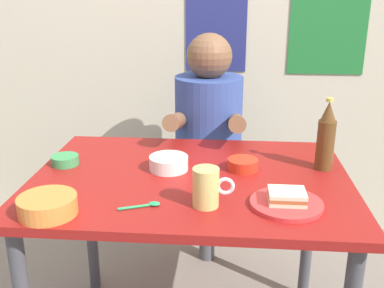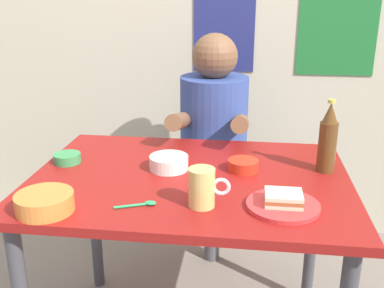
{
  "view_description": "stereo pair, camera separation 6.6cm",
  "coord_description": "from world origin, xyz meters",
  "px_view_note": "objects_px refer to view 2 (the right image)",
  "views": [
    {
      "loc": [
        0.13,
        -1.45,
        1.36
      ],
      "look_at": [
        0.0,
        0.05,
        0.84
      ],
      "focal_mm": 42.35,
      "sensor_mm": 36.0,
      "label": 1
    },
    {
      "loc": [
        0.19,
        -1.44,
        1.36
      ],
      "look_at": [
        0.0,
        0.05,
        0.84
      ],
      "focal_mm": 42.35,
      "sensor_mm": 36.0,
      "label": 2
    }
  ],
  "objects_px": {
    "sandwich": "(283,198)",
    "beer_mug": "(203,187)",
    "person_seated": "(214,120)",
    "plate_orange": "(283,206)",
    "dining_table": "(190,200)",
    "stool": "(213,198)",
    "rice_bowl_white": "(169,162)",
    "beer_bottle": "(328,139)"
  },
  "relations": [
    {
      "from": "beer_bottle",
      "to": "plate_orange",
      "type": "bearing_deg",
      "value": -118.13
    },
    {
      "from": "dining_table",
      "to": "beer_mug",
      "type": "relative_size",
      "value": 8.73
    },
    {
      "from": "sandwich",
      "to": "rice_bowl_white",
      "type": "xyz_separation_m",
      "value": [
        -0.39,
        0.26,
        -0.0
      ]
    },
    {
      "from": "plate_orange",
      "to": "stool",
      "type": "bearing_deg",
      "value": 108.23
    },
    {
      "from": "dining_table",
      "to": "person_seated",
      "type": "relative_size",
      "value": 1.53
    },
    {
      "from": "stool",
      "to": "rice_bowl_white",
      "type": "bearing_deg",
      "value": -101.24
    },
    {
      "from": "dining_table",
      "to": "stool",
      "type": "xyz_separation_m",
      "value": [
        0.03,
        0.63,
        -0.3
      ]
    },
    {
      "from": "stool",
      "to": "sandwich",
      "type": "height_order",
      "value": "sandwich"
    },
    {
      "from": "dining_table",
      "to": "stool",
      "type": "relative_size",
      "value": 2.44
    },
    {
      "from": "dining_table",
      "to": "rice_bowl_white",
      "type": "distance_m",
      "value": 0.16
    },
    {
      "from": "dining_table",
      "to": "beer_mug",
      "type": "bearing_deg",
      "value": -73.35
    },
    {
      "from": "person_seated",
      "to": "rice_bowl_white",
      "type": "distance_m",
      "value": 0.58
    },
    {
      "from": "person_seated",
      "to": "stool",
      "type": "bearing_deg",
      "value": 90.0
    },
    {
      "from": "stool",
      "to": "beer_bottle",
      "type": "distance_m",
      "value": 0.85
    },
    {
      "from": "rice_bowl_white",
      "to": "person_seated",
      "type": "bearing_deg",
      "value": 78.54
    },
    {
      "from": "stool",
      "to": "sandwich",
      "type": "xyz_separation_m",
      "value": [
        0.28,
        -0.84,
        0.42
      ]
    },
    {
      "from": "beer_mug",
      "to": "rice_bowl_white",
      "type": "relative_size",
      "value": 0.9
    },
    {
      "from": "dining_table",
      "to": "rice_bowl_white",
      "type": "relative_size",
      "value": 7.86
    },
    {
      "from": "person_seated",
      "to": "beer_bottle",
      "type": "height_order",
      "value": "person_seated"
    },
    {
      "from": "person_seated",
      "to": "plate_orange",
      "type": "bearing_deg",
      "value": -71.54
    },
    {
      "from": "stool",
      "to": "plate_orange",
      "type": "xyz_separation_m",
      "value": [
        0.28,
        -0.84,
        0.4
      ]
    },
    {
      "from": "stool",
      "to": "person_seated",
      "type": "height_order",
      "value": "person_seated"
    },
    {
      "from": "plate_orange",
      "to": "dining_table",
      "type": "bearing_deg",
      "value": 146.13
    },
    {
      "from": "person_seated",
      "to": "beer_bottle",
      "type": "bearing_deg",
      "value": -49.31
    },
    {
      "from": "plate_orange",
      "to": "beer_mug",
      "type": "xyz_separation_m",
      "value": [
        -0.24,
        -0.02,
        0.05
      ]
    },
    {
      "from": "beer_mug",
      "to": "beer_bottle",
      "type": "height_order",
      "value": "beer_bottle"
    },
    {
      "from": "dining_table",
      "to": "beer_bottle",
      "type": "bearing_deg",
      "value": 12.58
    },
    {
      "from": "stool",
      "to": "beer_mug",
      "type": "bearing_deg",
      "value": -87.61
    },
    {
      "from": "stool",
      "to": "beer_mug",
      "type": "distance_m",
      "value": 0.97
    },
    {
      "from": "person_seated",
      "to": "beer_bottle",
      "type": "xyz_separation_m",
      "value": [
        0.44,
        -0.51,
        0.09
      ]
    },
    {
      "from": "stool",
      "to": "plate_orange",
      "type": "height_order",
      "value": "plate_orange"
    },
    {
      "from": "stool",
      "to": "person_seated",
      "type": "bearing_deg",
      "value": -90.0
    },
    {
      "from": "person_seated",
      "to": "plate_orange",
      "type": "height_order",
      "value": "person_seated"
    },
    {
      "from": "plate_orange",
      "to": "beer_mug",
      "type": "relative_size",
      "value": 1.75
    },
    {
      "from": "sandwich",
      "to": "beer_mug",
      "type": "bearing_deg",
      "value": -175.89
    },
    {
      "from": "person_seated",
      "to": "beer_mug",
      "type": "xyz_separation_m",
      "value": [
        0.04,
        -0.84,
        0.03
      ]
    },
    {
      "from": "sandwich",
      "to": "beer_mug",
      "type": "distance_m",
      "value": 0.24
    },
    {
      "from": "plate_orange",
      "to": "rice_bowl_white",
      "type": "relative_size",
      "value": 1.57
    },
    {
      "from": "dining_table",
      "to": "sandwich",
      "type": "xyz_separation_m",
      "value": [
        0.31,
        -0.21,
        0.13
      ]
    },
    {
      "from": "sandwich",
      "to": "person_seated",
      "type": "bearing_deg",
      "value": 108.46
    },
    {
      "from": "rice_bowl_white",
      "to": "dining_table",
      "type": "bearing_deg",
      "value": -31.06
    },
    {
      "from": "sandwich",
      "to": "beer_mug",
      "type": "xyz_separation_m",
      "value": [
        -0.24,
        -0.02,
        0.03
      ]
    }
  ]
}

